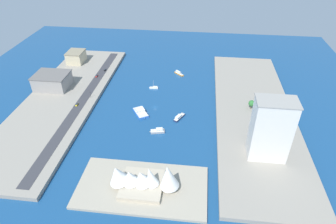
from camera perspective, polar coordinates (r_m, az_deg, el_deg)
ground_plane at (r=282.92m, az=-2.55°, el=0.95°), size 440.00×440.00×0.00m
quay_west at (r=284.07m, az=16.40°, el=-0.03°), size 70.00×240.00×3.44m
quay_east at (r=309.50m, az=-19.92°, el=2.29°), size 70.00×240.00×3.44m
peninsula_point at (r=206.49m, az=-5.05°, el=-14.35°), size 88.25×46.07×2.00m
road_strip at (r=299.73m, az=-16.19°, el=2.36°), size 9.35×228.00×0.15m
yacht_sleek_gray at (r=250.40m, az=-2.01°, el=-3.69°), size 13.51×7.31×3.78m
sailboat_small_white at (r=313.60m, az=-2.76°, el=4.78°), size 10.07×3.51×9.86m
water_taxi_orange at (r=342.68m, az=2.12°, el=7.58°), size 11.74×11.46×3.52m
catamaran_blue at (r=274.28m, az=-5.38°, el=0.02°), size 17.86×20.93×4.49m
patrol_launch_navy at (r=266.56m, az=2.18°, el=-1.02°), size 9.93×15.05×3.72m
hotel_broad_white at (r=221.24m, az=19.42°, el=-3.23°), size 28.50×17.96×48.68m
carpark_squat_concrete at (r=328.27m, az=-21.62°, el=5.69°), size 34.44×28.00×15.19m
office_block_beige at (r=378.98m, az=-17.49°, el=10.23°), size 19.11×22.84×13.75m
taxi_yellow_cab at (r=291.95m, az=-17.34°, el=1.41°), size 1.96×4.85×1.51m
pickup_red at (r=339.16m, az=-13.73°, el=6.85°), size 1.96×4.79×1.57m
suv_black at (r=351.06m, az=-12.19°, el=8.04°), size 1.97×4.77×1.58m
traffic_light_waterfront at (r=298.76m, az=-14.92°, el=3.44°), size 0.36×0.36×6.50m
opera_landmark at (r=199.76m, az=-4.95°, el=-12.69°), size 49.52×28.09×20.68m
park_tree_cluster at (r=288.01m, az=16.98°, el=2.26°), size 15.90×18.90×9.20m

